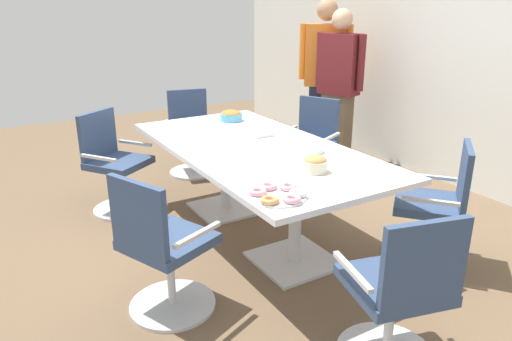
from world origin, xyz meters
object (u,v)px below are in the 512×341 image
object	(u,v)px
office_chair_5	(310,149)
snack_bowl_cookies	(315,164)
office_chair_0	(191,137)
napkin_pile	(259,131)
office_chair_3	(399,299)
office_chair_4	(435,212)
person_standing_0	(324,78)
donut_platter	(278,194)
person_standing_1	(338,87)
office_chair_1	(115,168)
plate_stack	(310,149)
office_chair_2	(162,253)
snack_bowl_pretzels	(231,116)
conference_table	(256,162)

from	to	relation	value
office_chair_5	snack_bowl_cookies	bearing A→B (deg)	118.27
office_chair_0	napkin_pile	size ratio (longest dim) A/B	5.14
office_chair_3	office_chair_4	world-z (taller)	same
snack_bowl_cookies	napkin_pile	size ratio (longest dim) A/B	0.96
person_standing_0	napkin_pile	distance (m)	1.90
office_chair_3	snack_bowl_cookies	xyz separation A→B (m)	(-0.98, 0.20, 0.40)
office_chair_3	donut_platter	bearing A→B (deg)	122.69
office_chair_4	person_standing_1	distance (m)	2.33
office_chair_1	person_standing_0	world-z (taller)	person_standing_0
plate_stack	office_chair_2	bearing A→B (deg)	-77.40
person_standing_1	snack_bowl_cookies	distance (m)	2.42
office_chair_1	napkin_pile	distance (m)	1.37
office_chair_5	plate_stack	xyz separation A→B (m)	(0.97, -0.75, 0.37)
office_chair_5	snack_bowl_cookies	world-z (taller)	office_chair_5
donut_platter	office_chair_0	bearing A→B (deg)	167.64
office_chair_4	snack_bowl_pretzels	world-z (taller)	office_chair_4
conference_table	person_standing_0	xyz separation A→B (m)	(-1.36, 1.75, 0.36)
office_chair_0	office_chair_4	xyz separation A→B (m)	(2.75, 0.69, 0.00)
conference_table	person_standing_1	world-z (taller)	person_standing_1
office_chair_3	person_standing_0	bearing A→B (deg)	72.05
donut_platter	napkin_pile	xyz separation A→B (m)	(-1.22, 0.61, 0.02)
snack_bowl_cookies	donut_platter	size ratio (longest dim) A/B	0.50
office_chair_0	snack_bowl_cookies	bearing A→B (deg)	98.90
office_chair_2	office_chair_5	world-z (taller)	same
office_chair_0	snack_bowl_cookies	xyz separation A→B (m)	(2.39, -0.13, 0.40)
donut_platter	snack_bowl_cookies	bearing A→B (deg)	118.21
conference_table	donut_platter	world-z (taller)	donut_platter
office_chair_3	plate_stack	distance (m)	1.46
person_standing_0	snack_bowl_pretzels	bearing A→B (deg)	63.09
conference_table	napkin_pile	bearing A→B (deg)	144.16
conference_table	office_chair_1	bearing A→B (deg)	-141.38
office_chair_1	snack_bowl_cookies	xyz separation A→B (m)	(1.77, 0.89, 0.40)
office_chair_0	office_chair_1	distance (m)	1.19
conference_table	office_chair_0	distance (m)	1.71
office_chair_3	person_standing_0	xyz separation A→B (m)	(-3.04, 1.91, 0.58)
snack_bowl_pretzels	plate_stack	bearing A→B (deg)	1.94
person_standing_0	napkin_pile	bearing A→B (deg)	79.94
office_chair_2	person_standing_1	world-z (taller)	person_standing_1
office_chair_0	office_chair_1	world-z (taller)	same
plate_stack	office_chair_3	bearing A→B (deg)	-18.24
conference_table	office_chair_1	xyz separation A→B (m)	(-1.07, -0.85, -0.22)
office_chair_5	donut_platter	size ratio (longest dim) A/B	2.66
office_chair_3	conference_table	bearing A→B (deg)	98.56
conference_table	office_chair_2	bearing A→B (deg)	-58.50
snack_bowl_pretzels	office_chair_0	bearing A→B (deg)	-174.96
donut_platter	plate_stack	bearing A→B (deg)	131.46
snack_bowl_pretzels	plate_stack	distance (m)	1.20
office_chair_1	person_standing_0	size ratio (longest dim) A/B	0.49
snack_bowl_pretzels	napkin_pile	world-z (taller)	snack_bowl_pretzels
office_chair_5	snack_bowl_pretzels	bearing A→B (deg)	48.38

